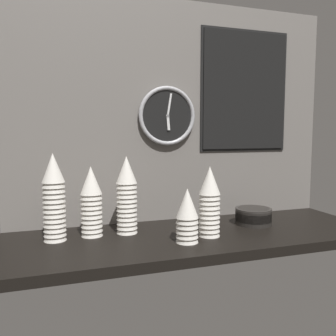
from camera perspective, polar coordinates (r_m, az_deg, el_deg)
The scene contains 10 objects.
ground_plane at distance 156.49cm, azimuth 4.53°, elevation -10.93°, with size 160.00×56.00×4.00cm, color black.
wall_tiled_back at distance 174.81cm, azimuth 1.28°, elevation 8.92°, with size 160.00×3.00×105.00cm.
cup_stack_left at distance 150.34cm, azimuth -12.20°, elevation -5.24°, with size 8.89×8.89×29.11cm.
cup_stack_far_left at distance 147.33cm, azimuth -17.83°, elevation -4.47°, with size 8.89×8.89×34.93cm.
cup_stack_center at distance 139.70cm, azimuth 3.09°, elevation -7.60°, with size 8.89×8.89×21.34cm.
cup_stack_center_right at distance 147.90cm, azimuth 6.67°, elevation -5.33°, with size 8.89×8.89×29.11cm.
cup_stack_center_left at distance 151.87cm, azimuth -6.64°, elevation -4.29°, with size 8.89×8.89×32.99cm.
bowl_stack_right at distance 172.19cm, azimuth 13.53°, elevation -7.41°, with size 16.83×16.83×7.68cm.
wall_clock at distance 170.07cm, azimuth -0.15°, elevation 8.36°, with size 27.95×2.70×27.95cm.
menu_board at distance 189.08cm, azimuth 12.20°, elevation 11.97°, with size 48.52×1.32×60.99cm.
Camera 1 is at (-58.21, -138.07, 43.15)cm, focal length 38.00 mm.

